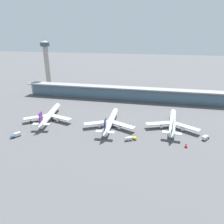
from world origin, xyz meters
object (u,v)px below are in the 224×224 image
(safety_cone_bravo, at_px, (31,127))
(safety_cone_charlie, at_px, (36,126))
(service_truck_under_wing_red, at_px, (186,146))
(control_tower, at_px, (47,61))
(safety_cone_alpha, at_px, (42,127))
(service_truck_near_nose_grey, at_px, (205,137))
(service_truck_by_tail_yellow, at_px, (130,138))
(safety_cone_delta, at_px, (18,126))
(airliner_right_stand, at_px, (172,122))
(safety_cone_echo, at_px, (58,131))
(service_truck_mid_apron_blue, at_px, (16,135))
(airliner_centre_stand, at_px, (110,121))
(service_truck_on_taxiway_olive, at_px, (30,122))
(airliner_left_stand, at_px, (50,115))

(safety_cone_bravo, distance_m, safety_cone_charlie, 3.95)
(service_truck_under_wing_red, xyz_separation_m, control_tower, (-167.74, 122.67, 37.34))
(control_tower, height_order, safety_cone_alpha, control_tower)
(service_truck_near_nose_grey, distance_m, service_truck_under_wing_red, 21.01)
(safety_cone_alpha, xyz_separation_m, safety_cone_charlie, (-6.21, 1.18, 0.00))
(service_truck_under_wing_red, relative_size, control_tower, 0.04)
(safety_cone_alpha, bearing_deg, service_truck_by_tail_yellow, -4.61)
(safety_cone_delta, bearing_deg, control_tower, 105.10)
(safety_cone_charlie, bearing_deg, safety_cone_bravo, -134.30)
(airliner_right_stand, bearing_deg, safety_cone_echo, -163.71)
(airliner_right_stand, xyz_separation_m, service_truck_under_wing_red, (7.71, -30.07, -3.94))
(service_truck_mid_apron_blue, distance_m, safety_cone_delta, 18.91)
(airliner_centre_stand, relative_size, safety_cone_alpha, 81.85)
(airliner_right_stand, bearing_deg, airliner_centre_stand, -170.86)
(service_truck_by_tail_yellow, bearing_deg, service_truck_under_wing_red, -2.14)
(safety_cone_alpha, distance_m, safety_cone_charlie, 6.32)
(service_truck_under_wing_red, height_order, service_truck_mid_apron_blue, service_truck_mid_apron_blue)
(airliner_centre_stand, distance_m, service_truck_near_nose_grey, 74.99)
(service_truck_on_taxiway_olive, distance_m, safety_cone_alpha, 16.29)
(airliner_right_stand, relative_size, safety_cone_alpha, 82.02)
(safety_cone_echo, bearing_deg, service_truck_by_tail_yellow, -2.01)
(airliner_left_stand, bearing_deg, safety_cone_bravo, -113.72)
(airliner_right_stand, relative_size, service_truck_under_wing_red, 18.58)
(airliner_centre_stand, distance_m, safety_cone_delta, 78.91)
(airliner_left_stand, bearing_deg, safety_cone_delta, -136.16)
(service_truck_mid_apron_blue, distance_m, service_truck_by_tail_yellow, 87.35)
(service_truck_near_nose_grey, xyz_separation_m, service_truck_on_taxiway_olive, (-145.57, 0.08, -0.82))
(service_truck_by_tail_yellow, height_order, safety_cone_charlie, service_truck_by_tail_yellow)
(service_truck_on_taxiway_olive, distance_m, safety_cone_delta, 10.89)
(service_truck_near_nose_grey, xyz_separation_m, safety_cone_bravo, (-139.68, -8.22, -1.37))
(service_truck_mid_apron_blue, bearing_deg, service_truck_under_wing_red, 4.95)
(control_tower, distance_m, safety_cone_delta, 127.51)
(service_truck_near_nose_grey, relative_size, service_truck_under_wing_red, 2.30)
(service_truck_mid_apron_blue, height_order, safety_cone_charlie, service_truck_mid_apron_blue)
(airliner_centre_stand, bearing_deg, service_truck_by_tail_yellow, -46.39)
(airliner_left_stand, distance_m, airliner_right_stand, 108.57)
(service_truck_near_nose_grey, height_order, safety_cone_charlie, service_truck_near_nose_grey)
(service_truck_mid_apron_blue, relative_size, safety_cone_alpha, 10.53)
(airliner_centre_stand, height_order, airliner_right_stand, same)
(airliner_centre_stand, xyz_separation_m, safety_cone_alpha, (-56.18, -14.24, -4.49))
(airliner_left_stand, height_order, service_truck_under_wing_red, airliner_left_stand)
(airliner_right_stand, bearing_deg, safety_cone_bravo, -168.29)
(airliner_right_stand, height_order, service_truck_by_tail_yellow, airliner_right_stand)
(safety_cone_bravo, bearing_deg, service_truck_under_wing_red, -2.74)
(service_truck_near_nose_grey, height_order, safety_cone_echo, service_truck_near_nose_grey)
(airliner_centre_stand, distance_m, safety_cone_bravo, 67.20)
(airliner_right_stand, relative_size, service_truck_near_nose_grey, 8.08)
(airliner_centre_stand, bearing_deg, safety_cone_alpha, -165.78)
(service_truck_on_taxiway_olive, bearing_deg, airliner_centre_stand, 6.09)
(control_tower, bearing_deg, airliner_right_stand, -30.06)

